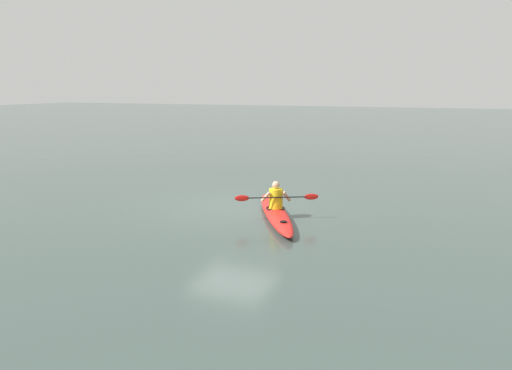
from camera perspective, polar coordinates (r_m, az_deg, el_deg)
ground_plane at (r=15.48m, az=-2.62°, el=-2.55°), size 160.00×160.00×0.00m
kayak at (r=14.25m, az=2.23°, el=-3.15°), size 2.80×4.51×0.29m
kayaker at (r=14.09m, az=2.27°, el=-1.38°), size 2.07×1.14×0.77m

